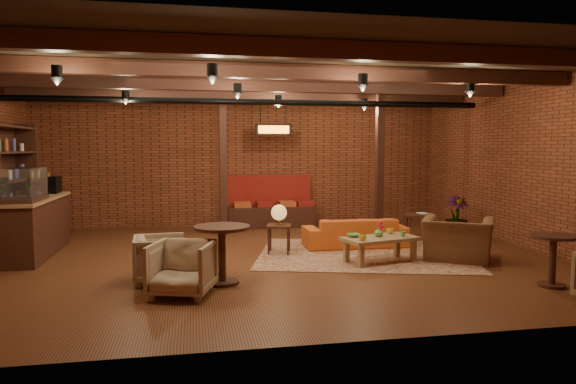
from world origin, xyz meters
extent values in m
plane|color=#37190D|center=(0.00, 0.00, 0.00)|extent=(10.00, 10.00, 0.00)
cube|color=black|center=(0.00, 0.00, 3.20)|extent=(10.00, 8.00, 0.02)
cube|color=brown|center=(0.00, 4.00, 1.60)|extent=(10.00, 0.02, 3.20)
cube|color=brown|center=(0.00, -4.00, 1.60)|extent=(10.00, 0.02, 3.20)
cube|color=brown|center=(5.00, 0.00, 1.60)|extent=(0.02, 8.00, 3.20)
cylinder|color=black|center=(0.00, 1.60, 2.85)|extent=(9.60, 0.12, 0.12)
cube|color=black|center=(-0.60, 2.60, 1.60)|extent=(0.16, 0.16, 3.20)
cube|color=black|center=(2.80, 2.00, 1.60)|extent=(0.16, 0.16, 3.20)
imported|color=#337F33|center=(-4.00, 1.20, 1.22)|extent=(0.35, 0.39, 0.30)
cube|color=orange|center=(0.60, 3.10, 2.35)|extent=(0.86, 0.06, 0.30)
cube|color=maroon|center=(1.76, -0.02, 0.01)|extent=(4.34, 3.73, 0.01)
imported|color=#BE4F1A|center=(1.82, 0.71, 0.29)|extent=(1.98, 0.80, 0.58)
cube|color=olive|center=(1.82, -0.67, 0.40)|extent=(1.38, 0.93, 0.06)
cube|color=olive|center=(1.37, -1.02, 0.19)|extent=(0.08, 0.08, 0.37)
cube|color=olive|center=(2.39, -0.75, 0.19)|extent=(0.08, 0.08, 0.37)
cube|color=olive|center=(1.26, -0.59, 0.19)|extent=(0.08, 0.08, 0.37)
cube|color=olive|center=(2.27, -0.32, 0.19)|extent=(0.08, 0.08, 0.37)
imported|color=gold|center=(1.42, -0.94, 0.48)|extent=(0.15, 0.15, 0.10)
imported|color=#5D9543|center=(2.20, -0.73, 0.48)|extent=(0.12, 0.12, 0.10)
imported|color=gold|center=(2.11, -0.39, 0.48)|extent=(0.15, 0.15, 0.10)
imported|color=#5D9543|center=(1.38, -0.58, 0.46)|extent=(0.27, 0.27, 0.05)
imported|color=#5D9543|center=(1.81, -0.62, 0.50)|extent=(0.14, 0.14, 0.12)
sphere|color=red|center=(1.81, -0.62, 0.63)|extent=(0.10, 0.10, 0.10)
cube|color=black|center=(0.26, 0.35, 0.51)|extent=(0.52, 0.52, 0.04)
cylinder|color=black|center=(0.26, 0.35, 0.25)|extent=(0.04, 0.04, 0.49)
cylinder|color=olive|center=(0.26, 0.35, 0.54)|extent=(0.14, 0.14, 0.02)
cylinder|color=olive|center=(0.26, 0.35, 0.61)|extent=(0.04, 0.04, 0.20)
sphere|color=gold|center=(0.26, 0.35, 0.76)|extent=(0.29, 0.29, 0.29)
cylinder|color=black|center=(-0.88, -1.54, 0.81)|extent=(0.80, 0.80, 0.04)
cylinder|color=black|center=(-0.88, -1.54, 0.41)|extent=(0.11, 0.11, 0.78)
cylinder|color=black|center=(-0.88, -1.54, 0.02)|extent=(0.48, 0.48, 0.04)
imported|color=beige|center=(-1.75, -1.27, 0.37)|extent=(0.73, 0.77, 0.75)
imported|color=beige|center=(-1.43, -2.03, 0.39)|extent=(0.94, 0.91, 0.79)
imported|color=brown|center=(3.18, -0.77, 0.49)|extent=(1.34, 1.22, 0.99)
cube|color=black|center=(3.30, 1.04, 0.54)|extent=(0.62, 0.62, 0.05)
cylinder|color=black|center=(3.30, 1.04, 0.26)|extent=(0.05, 0.05, 0.52)
imported|color=black|center=(3.30, 1.04, 0.58)|extent=(0.25, 0.29, 0.02)
cylinder|color=black|center=(3.64, -2.54, 0.71)|extent=(0.62, 0.62, 0.04)
cylinder|color=black|center=(3.64, -2.54, 0.36)|extent=(0.10, 0.10, 0.68)
cylinder|color=black|center=(3.64, -2.54, 0.02)|extent=(0.37, 0.37, 0.04)
imported|color=#4C7F4C|center=(4.40, 1.49, 1.32)|extent=(1.50, 1.50, 2.64)
camera|label=1|loc=(-1.27, -8.77, 1.94)|focal=32.00mm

